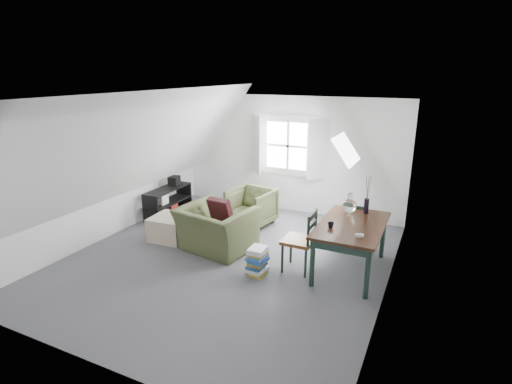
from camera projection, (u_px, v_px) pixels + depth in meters
The scene contains 24 objects.
floor at pixel (228, 259), 6.60m from camera, with size 5.50×5.50×0.00m, color #535359.
ceiling at pixel (224, 105), 5.87m from camera, with size 5.50×5.50×0.00m, color white.
wall_back at pixel (289, 155), 8.61m from camera, with size 5.00×5.00×0.00m, color white.
wall_front at pixel (86, 259), 3.85m from camera, with size 5.00×5.00×0.00m, color white.
wall_left at pixel (106, 171), 7.25m from camera, with size 5.50×5.50×0.00m, color white.
wall_right at pixel (393, 210), 5.21m from camera, with size 5.50×5.50×0.00m, color white.
slope_left at pixel (145, 146), 6.71m from camera, with size 5.50×5.50×0.00m, color white.
slope_right at pixel (324, 164), 5.45m from camera, with size 5.50×5.50×0.00m, color white.
dormer_window at pixel (288, 146), 8.49m from camera, with size 1.71×0.35×1.30m.
skylight at pixel (346, 149), 6.58m from camera, with size 0.55×0.75×0.04m, color white.
armchair_near at pixel (217, 249), 6.97m from camera, with size 1.18×1.03×0.77m, color #444C28.
armchair_far at pixel (251, 224), 8.10m from camera, with size 0.80×0.82×0.75m, color #444C28.
throw_pillow at pixel (220, 210), 6.90m from camera, with size 0.42×0.12×0.42m, color #370F15.
ottoman at pixel (171, 228), 7.36m from camera, with size 0.65×0.65×0.43m, color #BFAC8F.
dining_table at pixel (352, 230), 6.04m from camera, with size 0.94×1.56×0.78m.
demijohn at pixel (349, 205), 6.42m from camera, with size 0.23×0.23×0.33m.
vase_twigs at pixel (366, 205), 6.40m from camera, with size 0.08×0.09×0.62m.
cup at pixel (331, 228), 5.85m from camera, with size 0.09×0.09×0.09m, color black.
paper_box at pixel (359, 236), 5.53m from camera, with size 0.11×0.07×0.04m, color white.
dining_chair_far at pixel (357, 225), 6.89m from camera, with size 0.39×0.39×0.84m.
dining_chair_near at pixel (301, 240), 6.10m from camera, with size 0.46×0.46×0.98m.
media_shelf at pixel (167, 204), 8.51m from camera, with size 0.39×1.18×0.61m.
electronics_box at pixel (174, 181), 8.64m from camera, with size 0.19×0.27×0.21m, color black.
magazine_stack at pixel (258, 261), 6.07m from camera, with size 0.32×0.38×0.42m.
Camera 1 is at (2.98, -5.21, 2.99)m, focal length 28.00 mm.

